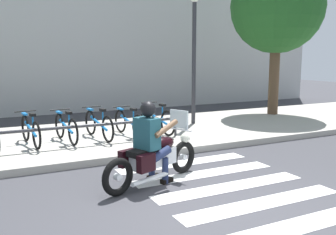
# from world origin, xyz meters

# --- Properties ---
(ground_plane) EXTENTS (48.00, 48.00, 0.00)m
(ground_plane) POSITION_xyz_m (0.00, 0.00, 0.00)
(ground_plane) COLOR #38383D
(sidewalk) EXTENTS (24.00, 4.40, 0.15)m
(sidewalk) POSITION_xyz_m (0.00, 5.16, 0.07)
(sidewalk) COLOR #A8A399
(sidewalk) RESTS_ON ground
(crosswalk_stripe_1) EXTENTS (2.80, 0.40, 0.01)m
(crosswalk_stripe_1) POSITION_xyz_m (0.75, -0.80, 0.00)
(crosswalk_stripe_1) COLOR white
(crosswalk_stripe_1) RESTS_ON ground
(crosswalk_stripe_2) EXTENTS (2.80, 0.40, 0.01)m
(crosswalk_stripe_2) POSITION_xyz_m (0.75, 0.00, 0.00)
(crosswalk_stripe_2) COLOR white
(crosswalk_stripe_2) RESTS_ON ground
(crosswalk_stripe_3) EXTENTS (2.80, 0.40, 0.01)m
(crosswalk_stripe_3) POSITION_xyz_m (0.75, 0.80, 0.00)
(crosswalk_stripe_3) COLOR white
(crosswalk_stripe_3) RESTS_ON ground
(crosswalk_stripe_4) EXTENTS (2.80, 0.40, 0.01)m
(crosswalk_stripe_4) POSITION_xyz_m (0.75, 1.60, 0.00)
(crosswalk_stripe_4) COLOR white
(crosswalk_stripe_4) RESTS_ON ground
(crosswalk_stripe_5) EXTENTS (2.80, 0.40, 0.01)m
(crosswalk_stripe_5) POSITION_xyz_m (0.75, 2.40, 0.00)
(crosswalk_stripe_5) COLOR white
(crosswalk_stripe_5) RESTS_ON ground
(motorcycle) EXTENTS (2.08, 0.98, 1.19)m
(motorcycle) POSITION_xyz_m (-0.30, 1.54, 0.45)
(motorcycle) COLOR black
(motorcycle) RESTS_ON ground
(rider) EXTENTS (0.75, 0.68, 1.42)m
(rider) POSITION_xyz_m (-0.38, 1.52, 0.81)
(rider) COLOR #1E4C59
(rider) RESTS_ON ground
(bicycle_1) EXTENTS (0.48, 1.61, 0.76)m
(bicycle_1) POSITION_xyz_m (-1.88, 4.75, 0.50)
(bicycle_1) COLOR black
(bicycle_1) RESTS_ON sidewalk
(bicycle_2) EXTENTS (0.48, 1.57, 0.75)m
(bicycle_2) POSITION_xyz_m (-1.10, 4.75, 0.49)
(bicycle_2) COLOR black
(bicycle_2) RESTS_ON sidewalk
(bicycle_3) EXTENTS (0.48, 1.68, 0.77)m
(bicycle_3) POSITION_xyz_m (-0.31, 4.75, 0.50)
(bicycle_3) COLOR black
(bicycle_3) RESTS_ON sidewalk
(bicycle_4) EXTENTS (0.48, 1.57, 0.73)m
(bicycle_4) POSITION_xyz_m (0.47, 4.75, 0.49)
(bicycle_4) COLOR black
(bicycle_4) RESTS_ON sidewalk
(bicycle_5) EXTENTS (0.48, 1.67, 0.79)m
(bicycle_5) POSITION_xyz_m (1.26, 4.75, 0.51)
(bicycle_5) COLOR black
(bicycle_5) RESTS_ON sidewalk
(bike_rack) EXTENTS (4.53, 0.07, 0.49)m
(bike_rack) POSITION_xyz_m (-0.71, 4.19, 0.57)
(bike_rack) COLOR #333338
(bike_rack) RESTS_ON sidewalk
(street_lamp) EXTENTS (0.28, 0.28, 3.94)m
(street_lamp) POSITION_xyz_m (2.84, 5.56, 2.41)
(street_lamp) COLOR #2D2D33
(street_lamp) RESTS_ON ground
(tree_near_rack) EXTENTS (3.13, 3.13, 5.36)m
(tree_near_rack) POSITION_xyz_m (6.29, 5.96, 3.77)
(tree_near_rack) COLOR brown
(tree_near_rack) RESTS_ON ground
(building_backdrop) EXTENTS (24.00, 1.20, 7.93)m
(building_backdrop) POSITION_xyz_m (0.00, 10.86, 3.97)
(building_backdrop) COLOR #B2B2B2
(building_backdrop) RESTS_ON ground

